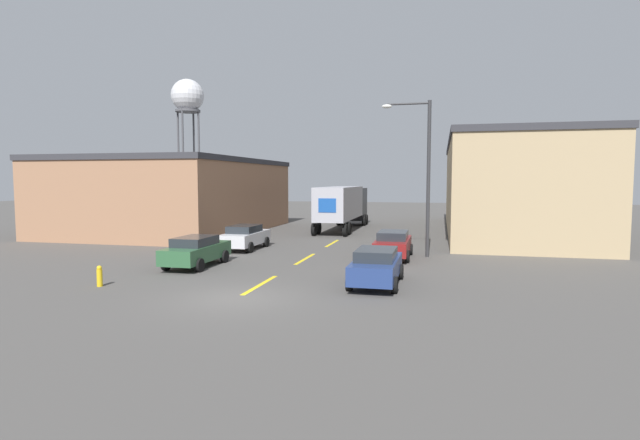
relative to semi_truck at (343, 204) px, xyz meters
The scene contains 12 objects.
ground_plane 25.82m from the semi_truck, 87.56° to the right, with size 160.00×160.00×0.00m, color #4C4947.
road_centerline 16.61m from the semi_truck, 86.19° to the right, with size 0.20×17.54×0.01m.
warehouse_left 14.16m from the semi_truck, 162.08° to the right, with size 14.03×19.05×5.98m.
warehouse_right 13.45m from the semi_truck, ahead, with size 9.45×26.97×7.35m.
semi_truck is the anchor object (origin of this frame).
parked_car_left_far 14.17m from the semi_truck, 104.30° to the right, with size 1.93×4.45×1.49m.
parked_car_right_near 22.96m from the semi_truck, 75.68° to the right, with size 1.93×4.45×1.49m.
parked_car_left_near 20.31m from the semi_truck, 99.90° to the right, with size 1.93×4.45×1.49m.
parked_car_right_mid 16.16m from the semi_truck, 69.38° to the right, with size 1.93×4.45×1.49m.
water_tower 37.54m from the semi_truck, 139.73° to the left, with size 4.57×4.57×18.38m.
street_lamp 16.05m from the semi_truck, 63.09° to the right, with size 2.69×0.32×8.55m.
fire_hydrant 25.65m from the semi_truck, 101.34° to the right, with size 0.22×0.22×0.84m.
Camera 1 is at (7.06, -16.38, 4.23)m, focal length 28.00 mm.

